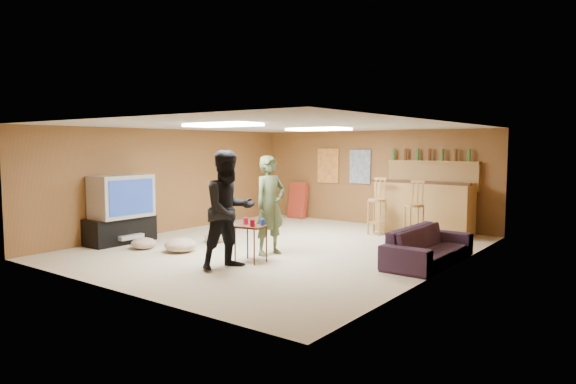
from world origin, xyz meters
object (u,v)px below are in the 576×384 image
Objects in this scene: bar_counter at (423,208)px; person_black at (229,210)px; person_olive at (270,205)px; sofa at (429,246)px; tray_table at (251,244)px; tv_body at (122,196)px.

person_black is (-1.16, -4.69, 0.34)m from bar_counter.
person_olive is 0.87× the size of sofa.
person_black reaches higher than person_olive.
bar_counter is at bearing 74.29° from tray_table.
bar_counter is at bearing -9.58° from person_olive.
sofa is (5.29, 1.85, -0.62)m from tv_body.
person_black is 3.04× the size of tray_table.
tray_table is at bearing -160.39° from person_olive.
bar_counter is (4.15, 4.45, -0.35)m from tv_body.
tv_body is at bearing 117.50° from person_olive.
person_olive is 2.87× the size of tray_table.
person_black is at bearing -4.53° from tv_body.
tv_body is 1.88× the size of tray_table.
bar_counter is at bearing 24.84° from sofa.
person_olive is (2.87, 0.90, -0.06)m from tv_body.
person_olive reaches higher than tv_body.
sofa is at bearing -58.31° from person_olive.
person_olive is at bearing -109.77° from bar_counter.
person_black is at bearing -103.85° from bar_counter.
tray_table is at bearing 17.80° from person_black.
tv_body is at bearing 101.17° from person_black.
sofa is 2.80m from tray_table.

